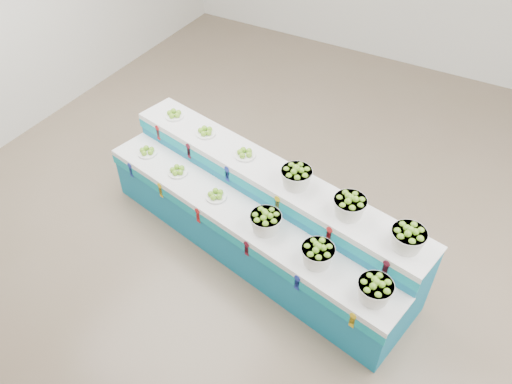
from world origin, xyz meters
The scene contains 14 objects.
ground centered at (0.00, 0.00, 0.00)m, with size 10.00×10.00×0.00m, color #77634D.
display_stand centered at (-0.73, -0.30, 0.51)m, with size 3.99×1.03×1.02m, color #157AA6, non-canonical shape.
plate_lower_left centered at (-2.33, -0.21, 0.77)m, with size 0.24×0.24×0.09m, color white.
plate_lower_mid centered at (-1.78, -0.33, 0.77)m, with size 0.24×0.24×0.09m, color white.
plate_lower_right centered at (-1.16, -0.46, 0.77)m, with size 0.24×0.24×0.09m, color white.
basket_lower_left centered at (-0.43, -0.61, 0.84)m, with size 0.34×0.34×0.24m, color silver, non-canonical shape.
basket_lower_mid centered at (0.23, -0.75, 0.84)m, with size 0.34×0.34×0.24m, color silver, non-canonical shape.
basket_lower_right centered at (0.86, -0.89, 0.84)m, with size 0.34×0.34×0.24m, color silver, non-canonical shape.
plate_upper_left centered at (-2.23, 0.27, 1.07)m, with size 0.24×0.24×0.09m, color white.
plate_upper_mid centered at (-1.68, 0.15, 1.07)m, with size 0.24×0.24×0.09m, color white.
plate_upper_right centered at (-1.05, 0.02, 1.07)m, with size 0.24×0.24×0.09m, color white.
basket_upper_left centered at (-0.33, -0.13, 1.14)m, with size 0.34×0.34×0.24m, color silver, non-canonical shape.
basket_upper_mid centered at (0.33, -0.27, 1.14)m, with size 0.34×0.34×0.24m, color silver, non-canonical shape.
basket_upper_right centered at (0.97, -0.41, 1.14)m, with size 0.34×0.34×0.24m, color silver, non-canonical shape.
Camera 1 is at (1.29, -3.88, 4.68)m, focal length 35.66 mm.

